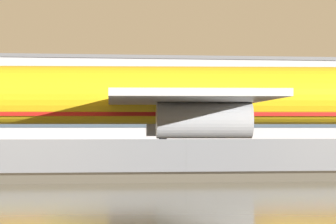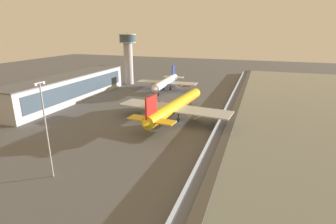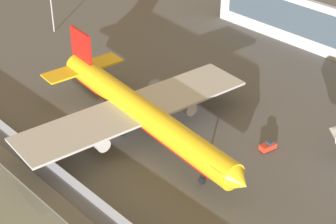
# 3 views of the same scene
# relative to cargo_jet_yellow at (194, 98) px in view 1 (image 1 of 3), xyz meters

# --- Properties ---
(ground_plane) EXTENTS (500.00, 500.00, 0.00)m
(ground_plane) POSITION_rel_cargo_jet_yellow_xyz_m (-3.94, -2.72, -5.73)
(ground_plane) COLOR #565659
(shoreline_seawall) EXTENTS (320.00, 3.00, 0.50)m
(shoreline_seawall) POSITION_rel_cargo_jet_yellow_xyz_m (-3.94, -23.22, -5.48)
(shoreline_seawall) COLOR #474238
(shoreline_seawall) RESTS_ON ground
(perimeter_fence) EXTENTS (280.00, 0.10, 2.47)m
(perimeter_fence) POSITION_rel_cargo_jet_yellow_xyz_m (-3.94, -18.72, -4.49)
(perimeter_fence) COLOR slate
(perimeter_fence) RESTS_ON ground
(cargo_jet_yellow) EXTENTS (56.24, 49.08, 15.03)m
(cargo_jet_yellow) POSITION_rel_cargo_jet_yellow_xyz_m (0.00, 0.00, 0.00)
(cargo_jet_yellow) COLOR yellow
(cargo_jet_yellow) RESTS_ON ground
(terminal_building) EXTENTS (84.45, 16.25, 13.53)m
(terminal_building) POSITION_rel_cargo_jet_yellow_xyz_m (11.73, 63.89, 1.05)
(terminal_building) COLOR #B2B2B7
(terminal_building) RESTS_ON ground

